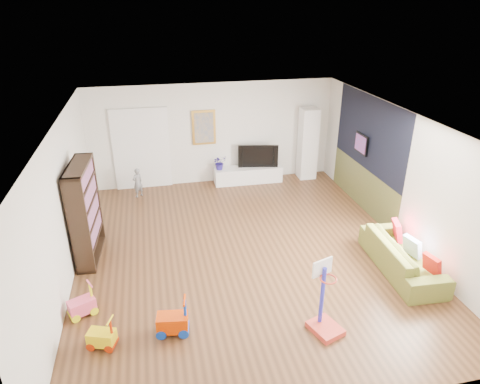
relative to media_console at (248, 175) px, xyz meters
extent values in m
cube|color=brown|center=(-0.89, -3.45, -0.22)|extent=(6.50, 7.50, 0.00)
cube|color=white|center=(-0.89, -3.45, 2.48)|extent=(6.50, 7.50, 0.00)
cube|color=silver|center=(-0.89, 0.30, 1.13)|extent=(6.50, 0.00, 2.70)
cube|color=white|center=(-0.89, -7.20, 1.13)|extent=(6.50, 0.00, 2.70)
cube|color=silver|center=(-4.14, -3.45, 1.13)|extent=(0.00, 7.50, 2.70)
cube|color=silver|center=(2.36, -3.45, 1.13)|extent=(0.00, 7.50, 2.70)
cube|color=black|center=(2.34, -2.05, 1.63)|extent=(0.01, 3.20, 1.70)
cube|color=brown|center=(2.34, -2.05, 0.28)|extent=(0.01, 3.20, 1.00)
cube|color=white|center=(-2.79, 0.26, 0.83)|extent=(1.45, 0.06, 2.10)
cube|color=gold|center=(-1.14, 0.26, 1.33)|extent=(0.62, 0.06, 0.92)
cube|color=#7F3F8C|center=(2.28, -1.85, 1.33)|extent=(0.04, 0.56, 0.46)
cube|color=white|center=(0.00, 0.00, 0.00)|extent=(1.86, 0.49, 0.43)
cube|color=white|center=(1.69, 0.01, 0.77)|extent=(0.47, 0.47, 1.97)
cube|color=black|center=(-3.87, -2.93, 0.75)|extent=(0.43, 1.34, 1.92)
imported|color=olive|center=(1.85, -4.67, 0.08)|extent=(0.92, 2.10, 0.60)
cube|color=red|center=(-0.17, -5.90, 0.39)|extent=(0.56, 0.61, 1.20)
cube|color=yellow|center=(-3.49, -5.50, 0.04)|extent=(0.45, 0.36, 0.52)
cube|color=#CA3500|center=(-2.46, -5.44, 0.10)|extent=(0.50, 0.35, 0.62)
cube|color=#F45277|center=(-3.85, -4.72, 0.06)|extent=(0.48, 0.40, 0.55)
imported|color=slate|center=(-2.96, -0.32, 0.17)|extent=(0.34, 0.32, 0.77)
imported|color=black|center=(0.29, 0.07, 0.53)|extent=(1.09, 0.34, 0.63)
imported|color=navy|center=(-0.78, 0.03, 0.41)|extent=(0.43, 0.40, 0.39)
cube|color=#AE1811|center=(2.03, -5.25, 0.26)|extent=(0.16, 0.36, 0.34)
cube|color=white|center=(2.03, -4.67, 0.26)|extent=(0.18, 0.39, 0.38)
cube|color=red|center=(2.08, -4.07, 0.26)|extent=(0.21, 0.40, 0.39)
camera|label=1|loc=(-2.53, -10.59, 4.49)|focal=32.00mm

